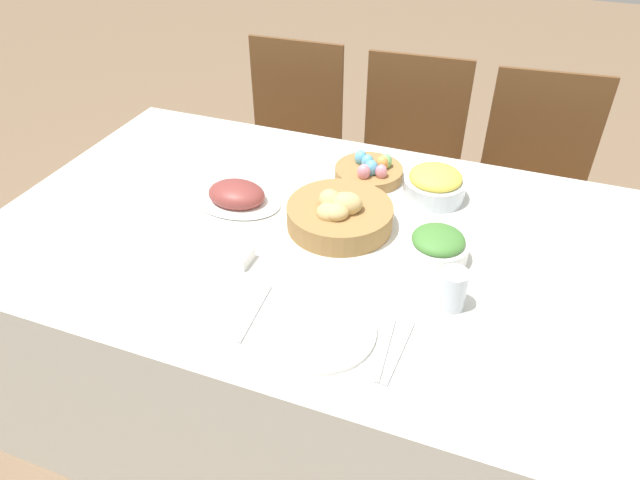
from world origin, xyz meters
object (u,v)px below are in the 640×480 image
(chair_far_right, at_px, (534,184))
(green_salad_bowl, at_px, (438,245))
(knife, at_px, (386,349))
(fork, at_px, (255,313))
(egg_basket, at_px, (370,171))
(pineapple_bowl, at_px, (435,184))
(drinking_cup, at_px, (452,289))
(ham_platter, at_px, (237,196))
(spoon, at_px, (400,352))
(bread_basket, at_px, (339,214))
(dinner_plate, at_px, (318,329))
(chair_far_center, at_px, (407,162))
(chair_far_left, at_px, (288,141))
(butter_dish, at_px, (231,255))

(chair_far_right, height_order, green_salad_bowl, chair_far_right)
(knife, bearing_deg, fork, 176.23)
(egg_basket, bearing_deg, green_salad_bowl, -49.52)
(pineapple_bowl, distance_m, knife, 0.63)
(fork, height_order, drinking_cup, drinking_cup)
(ham_platter, relative_size, fork, 1.39)
(fork, xyz_separation_m, spoon, (0.34, 0.00, 0.00))
(bread_basket, height_order, dinner_plate, bread_basket)
(knife, bearing_deg, chair_far_right, 73.82)
(spoon, bearing_deg, drinking_cup, 72.15)
(chair_far_center, distance_m, fork, 1.28)
(spoon, distance_m, drinking_cup, 0.20)
(knife, bearing_deg, dinner_plate, 176.23)
(chair_far_right, distance_m, pineapple_bowl, 0.75)
(pineapple_bowl, relative_size, drinking_cup, 1.82)
(chair_far_left, height_order, fork, chair_far_left)
(pineapple_bowl, distance_m, green_salad_bowl, 0.29)
(chair_far_left, height_order, butter_dish, chair_far_left)
(bread_basket, relative_size, butter_dish, 2.71)
(chair_far_left, relative_size, butter_dish, 8.26)
(green_salad_bowl, distance_m, spoon, 0.35)
(chair_far_left, xyz_separation_m, fork, (0.46, -1.25, 0.25))
(drinking_cup, bearing_deg, spoon, -111.63)
(spoon, bearing_deg, green_salad_bowl, 92.45)
(green_salad_bowl, distance_m, dinner_plate, 0.40)
(egg_basket, height_order, dinner_plate, egg_basket)
(pineapple_bowl, bearing_deg, chair_far_right, 64.19)
(pineapple_bowl, bearing_deg, spoon, -84.87)
(chair_far_left, bearing_deg, green_salad_bowl, -50.12)
(chair_far_right, relative_size, drinking_cup, 8.93)
(chair_far_left, xyz_separation_m, chair_far_center, (0.54, -0.00, 0.00))
(drinking_cup, bearing_deg, butter_dish, -177.16)
(chair_far_center, distance_m, bread_basket, 0.91)
(chair_far_right, height_order, bread_basket, chair_far_right)
(egg_basket, xyz_separation_m, fork, (-0.07, -0.67, -0.02))
(chair_far_center, relative_size, ham_platter, 3.36)
(chair_far_left, bearing_deg, egg_basket, -49.44)
(knife, xyz_separation_m, butter_dish, (-0.45, 0.16, 0.01))
(dinner_plate, bearing_deg, bread_basket, 102.30)
(fork, bearing_deg, butter_dish, 128.47)
(chair_far_right, height_order, drinking_cup, chair_far_right)
(chair_far_left, distance_m, pineapple_bowl, 1.01)
(knife, bearing_deg, green_salad_bowl, 80.02)
(chair_far_right, height_order, dinner_plate, chair_far_right)
(egg_basket, height_order, pineapple_bowl, pineapple_bowl)
(egg_basket, relative_size, fork, 1.11)
(egg_basket, bearing_deg, drinking_cup, -55.24)
(egg_basket, xyz_separation_m, dinner_plate, (0.08, -0.67, -0.02))
(drinking_cup, distance_m, butter_dish, 0.56)
(pineapple_bowl, xyz_separation_m, fork, (-0.28, -0.63, -0.04))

